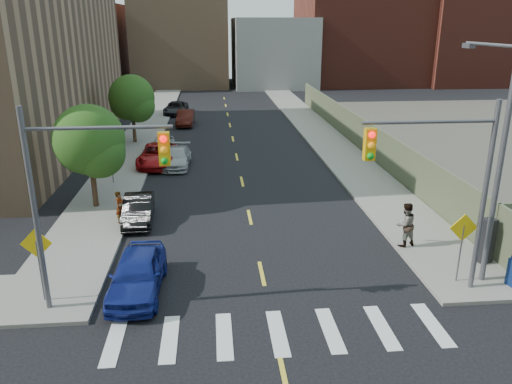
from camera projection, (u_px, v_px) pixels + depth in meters
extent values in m
cube|color=gray|center=(152.00, 119.00, 50.48)|extent=(3.50, 73.00, 0.15)
cube|color=gray|center=(303.00, 117.00, 51.82)|extent=(3.50, 73.00, 0.15)
cube|color=#64704E|center=(358.00, 132.00, 38.87)|extent=(0.12, 44.00, 2.50)
cube|color=#592319|center=(73.00, 46.00, 74.20)|extent=(14.00, 18.00, 12.00)
cube|color=#8C6B4C|center=(181.00, 35.00, 76.99)|extent=(14.00, 16.00, 15.00)
cube|color=gray|center=(272.00, 52.00, 77.12)|extent=(12.00, 16.00, 10.00)
cube|color=#592319|center=(358.00, 31.00, 79.24)|extent=(18.00, 18.00, 16.00)
cube|color=#592319|center=(462.00, 25.00, 78.42)|extent=(14.00, 16.00, 18.00)
cylinder|color=#59595E|center=(35.00, 216.00, 15.93)|extent=(0.18, 0.18, 7.00)
cylinder|color=#59595E|center=(98.00, 128.00, 15.22)|extent=(4.50, 0.12, 0.12)
cube|color=#E5A50C|center=(164.00, 149.00, 15.62)|extent=(0.35, 0.30, 1.05)
cylinder|color=#59595E|center=(484.00, 201.00, 17.23)|extent=(0.18, 0.18, 7.00)
cylinder|color=#59595E|center=(430.00, 122.00, 16.13)|extent=(4.50, 0.12, 0.12)
cube|color=#E5A50C|center=(370.00, 144.00, 16.19)|extent=(0.35, 0.30, 1.05)
cylinder|color=#59595E|center=(499.00, 169.00, 17.44)|extent=(0.20, 0.20, 9.00)
cylinder|color=#59595E|center=(491.00, 45.00, 17.72)|extent=(0.12, 3.50, 0.12)
cube|color=#59595E|center=(469.00, 46.00, 19.26)|extent=(0.25, 0.60, 0.18)
cylinder|color=#59595E|center=(41.00, 273.00, 17.12)|extent=(0.06, 0.06, 2.40)
cube|color=yellow|center=(36.00, 244.00, 16.77)|extent=(1.06, 0.04, 1.06)
cylinder|color=#59595E|center=(460.00, 255.00, 18.42)|extent=(0.06, 0.06, 2.40)
cube|color=yellow|center=(464.00, 228.00, 18.06)|extent=(1.06, 0.04, 1.06)
cylinder|color=#59595E|center=(112.00, 166.00, 29.85)|extent=(0.06, 0.06, 2.40)
cube|color=yellow|center=(110.00, 148.00, 29.49)|extent=(1.06, 0.04, 1.06)
cylinder|color=#332114|center=(94.00, 185.00, 26.02)|extent=(0.28, 0.28, 2.64)
sphere|color=#204C15|center=(89.00, 140.00, 25.25)|extent=(3.60, 3.60, 3.60)
sphere|color=#204C15|center=(99.00, 152.00, 25.20)|extent=(2.64, 2.64, 2.64)
sphere|color=#204C15|center=(84.00, 146.00, 25.72)|extent=(2.88, 2.88, 2.88)
cylinder|color=#332114|center=(134.00, 128.00, 40.16)|extent=(0.28, 0.28, 2.64)
sphere|color=#204C15|center=(132.00, 98.00, 39.38)|extent=(3.60, 3.60, 3.60)
sphere|color=#204C15|center=(138.00, 106.00, 39.34)|extent=(2.64, 2.64, 2.64)
sphere|color=#204C15|center=(128.00, 102.00, 39.86)|extent=(2.88, 2.88, 2.88)
imported|color=navy|center=(137.00, 273.00, 18.01)|extent=(1.94, 4.51, 1.52)
imported|color=black|center=(138.00, 209.00, 24.50)|extent=(1.59, 4.01, 1.30)
imported|color=#A01013|center=(158.00, 155.00, 34.21)|extent=(2.70, 5.34, 1.45)
imported|color=#A1A5A9|center=(177.00, 157.00, 33.91)|extent=(2.05, 4.53, 1.29)
imported|color=#B5B5B5|center=(162.00, 145.00, 37.50)|extent=(1.86, 3.86, 1.27)
imported|color=#3A110B|center=(186.00, 118.00, 47.54)|extent=(1.71, 4.47, 1.46)
imported|color=black|center=(176.00, 108.00, 53.28)|extent=(2.63, 4.96, 1.33)
cube|color=black|center=(486.00, 241.00, 19.95)|extent=(0.67, 0.61, 1.85)
imported|color=gray|center=(120.00, 207.00, 23.97)|extent=(0.51, 0.65, 1.57)
imported|color=gray|center=(405.00, 225.00, 21.39)|extent=(1.13, 0.99, 1.96)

